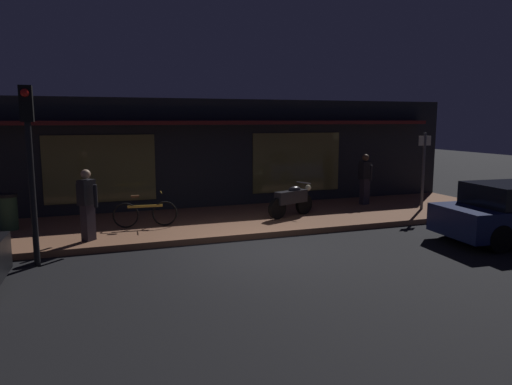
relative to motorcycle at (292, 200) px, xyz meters
name	(u,v)px	position (x,y,z in m)	size (l,w,h in m)	color
ground_plane	(260,250)	(-1.96, -2.63, -0.65)	(60.00, 60.00, 0.00)	black
sidewalk_slab	(223,221)	(-1.96, 0.37, -0.57)	(18.00, 4.00, 0.15)	brown
storefront_building	(196,153)	(-1.96, 3.76, 1.16)	(18.00, 3.30, 3.60)	black
motorcycle	(292,200)	(0.00, 0.00, 0.00)	(1.63, 0.82, 0.97)	black
bicycle_parked	(145,213)	(-4.18, 0.06, -0.14)	(1.66, 0.42, 0.91)	black
person_photographer	(87,203)	(-5.61, -0.97, 0.38)	(0.50, 0.49, 1.67)	#28232D
person_bystander	(365,178)	(3.13, 1.06, 0.38)	(0.42, 0.61, 1.67)	#28232D
sign_post	(423,166)	(4.32, -0.34, 0.86)	(0.44, 0.09, 2.40)	#47474C
trash_bin	(8,212)	(-7.51, 0.91, -0.03)	(0.48, 0.48, 0.93)	#2D4C33
traffic_light_pole	(29,144)	(-6.63, -2.17, 1.83)	(0.24, 0.33, 3.60)	black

